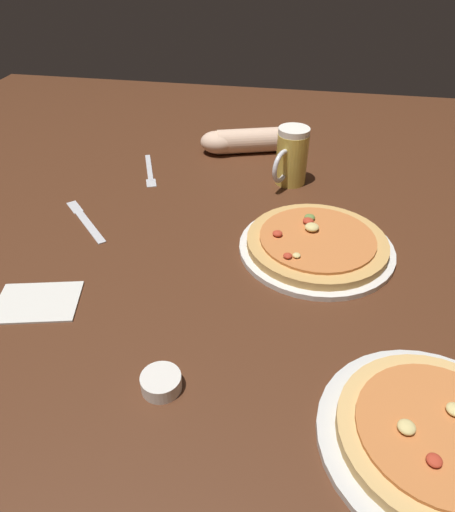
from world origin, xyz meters
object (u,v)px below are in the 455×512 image
pizza_plate_near (437,437)px  beer_mug_dark (291,157)px  fork_left (150,171)px  pizza_plate_far (316,244)px  ramekin_sauce (161,382)px  diner_arm (246,141)px  napkin_folded (37,301)px  knife_right (85,220)px

pizza_plate_near → beer_mug_dark: bearing=109.1°
beer_mug_dark → fork_left: size_ratio=0.77×
pizza_plate_far → ramekin_sauce: bearing=-118.5°
diner_arm → pizza_plate_far: bearing=-65.0°
beer_mug_dark → diner_arm: 0.23m
beer_mug_dark → diner_arm: size_ratio=0.51×
napkin_folded → knife_right: size_ratio=0.88×
pizza_plate_far → ramekin_sauce: pizza_plate_far is taller
diner_arm → beer_mug_dark: bearing=-50.8°
pizza_plate_near → beer_mug_dark: 0.78m
pizza_plate_near → fork_left: size_ratio=1.66×
diner_arm → pizza_plate_near: bearing=-66.4°
beer_mug_dark → diner_arm: beer_mug_dark is taller
fork_left → knife_right: same height
pizza_plate_near → pizza_plate_far: size_ratio=0.97×
pizza_plate_far → napkin_folded: size_ratio=2.19×
pizza_plate_near → pizza_plate_far: pizza_plate_far is taller
ramekin_sauce → diner_arm: size_ratio=0.21×
pizza_plate_far → knife_right: 0.54m
fork_left → diner_arm: size_ratio=0.66×
pizza_plate_near → diner_arm: (-0.40, 0.91, 0.02)m
pizza_plate_near → knife_right: (-0.71, 0.45, -0.01)m
beer_mug_dark → napkin_folded: beer_mug_dark is taller
ramekin_sauce → fork_left: ramekin_sauce is taller
napkin_folded → knife_right: 0.29m
beer_mug_dark → pizza_plate_near: bearing=-70.9°
pizza_plate_near → ramekin_sauce: size_ratio=5.14×
ramekin_sauce → knife_right: bearing=126.4°
pizza_plate_far → knife_right: pizza_plate_far is taller
pizza_plate_far → fork_left: (-0.47, 0.30, -0.01)m
pizza_plate_near → ramekin_sauce: (-0.39, 0.02, -0.00)m
pizza_plate_far → napkin_folded: bearing=-152.5°
beer_mug_dark → napkin_folded: (-0.42, -0.57, -0.07)m
ramekin_sauce → fork_left: bearing=109.4°
beer_mug_dark → fork_left: bearing=-179.3°
pizza_plate_far → fork_left: pizza_plate_far is taller
fork_left → pizza_plate_near: bearing=-48.6°
pizza_plate_far → knife_right: size_ratio=1.93×
fork_left → knife_right: (-0.07, -0.28, 0.00)m
knife_right → diner_arm: size_ratio=0.58×
beer_mug_dark → knife_right: bearing=-148.2°
beer_mug_dark → napkin_folded: size_ratio=1.00×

